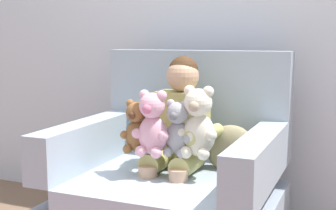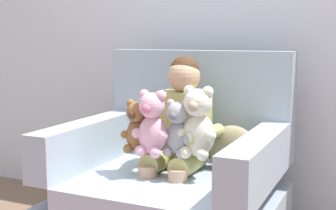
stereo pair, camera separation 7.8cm
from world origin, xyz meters
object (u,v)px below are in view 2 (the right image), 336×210
Objects in this scene: seated_child at (179,128)px; plush_pink at (152,125)px; armchair at (174,191)px; plush_grey at (177,130)px; throw_pillow at (232,150)px; plush_brown at (137,128)px; plush_cream at (198,124)px.

plush_pink is (-0.06, -0.19, 0.05)m from seated_child.
armchair is 3.86× the size of plush_grey.
seated_child reaches higher than throw_pillow.
plush_cream reaches higher than plush_brown.
throw_pillow is (0.20, 0.24, -0.14)m from plush_grey.
seated_child is 3.02× the size of plush_grey.
plush_brown is at bearing 166.31° from plush_cream.
seated_child is at bearing 119.68° from plush_cream.
plush_pink reaches higher than throw_pillow.
plush_brown reaches higher than throw_pillow.
plush_brown is 0.77× the size of plush_cream.
seated_child reaches higher than plush_cream.
plush_grey is (0.21, 0.02, 0.00)m from plush_brown.
armchair is at bearing -102.59° from seated_child.
seated_child is 3.17× the size of throw_pillow.
plush_cream is (0.21, 0.06, 0.01)m from plush_pink.
seated_child reaches higher than plush_pink.
seated_child reaches higher than plush_grey.
seated_child is 0.23m from plush_brown.
armchair reaches higher than plush_pink.
plush_grey is at bearing -62.64° from seated_child.
throw_pillow is at bearing 17.90° from plush_brown.
plush_cream reaches higher than plush_pink.
seated_child is 0.30m from throw_pillow.
armchair is 4.00× the size of plush_brown.
plush_pink is 1.21× the size of plush_brown.
plush_pink is 0.45m from throw_pillow.
plush_brown is at bearing -147.22° from throw_pillow.
plush_cream is 0.30m from throw_pillow.
plush_cream reaches higher than throw_pillow.
armchair is at bearing 128.60° from plush_cream.
plush_cream is (0.15, -0.13, 0.06)m from seated_child.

